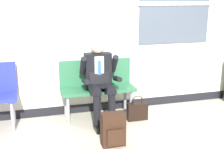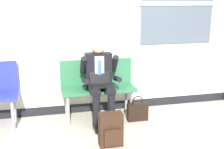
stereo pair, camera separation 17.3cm
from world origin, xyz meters
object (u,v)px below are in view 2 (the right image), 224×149
at_px(backpack, 111,130).
at_px(handbag, 138,111).
at_px(bench_with_person, 98,84).
at_px(person_seated, 100,79).

xyz_separation_m(backpack, handbag, (0.59, 0.69, -0.07)).
xyz_separation_m(bench_with_person, handbag, (0.56, -0.33, -0.40)).
bearing_deg(backpack, handbag, 49.55).
distance_m(bench_with_person, person_seated, 0.24).
bearing_deg(person_seated, handbag, -12.68).
bearing_deg(backpack, bench_with_person, 88.70).
height_order(person_seated, backpack, person_seated).
bearing_deg(handbag, person_seated, 167.32).
xyz_separation_m(person_seated, backpack, (-0.02, -0.82, -0.45)).
height_order(bench_with_person, handbag, bench_with_person).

